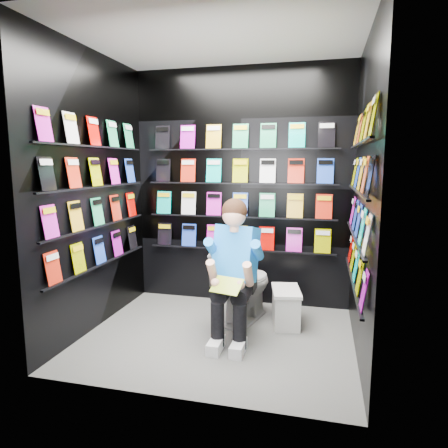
# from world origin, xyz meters

# --- Properties ---
(floor) EXTENTS (2.40, 2.40, 0.00)m
(floor) POSITION_xyz_m (0.00, 0.00, 0.00)
(floor) COLOR #5E5E5C
(floor) RESTS_ON ground
(ceiling) EXTENTS (2.40, 2.40, 0.00)m
(ceiling) POSITION_xyz_m (0.00, 0.00, 2.60)
(ceiling) COLOR white
(ceiling) RESTS_ON floor
(wall_back) EXTENTS (2.40, 0.04, 2.60)m
(wall_back) POSITION_xyz_m (0.00, 1.00, 1.30)
(wall_back) COLOR black
(wall_back) RESTS_ON floor
(wall_front) EXTENTS (2.40, 0.04, 2.60)m
(wall_front) POSITION_xyz_m (0.00, -1.00, 1.30)
(wall_front) COLOR black
(wall_front) RESTS_ON floor
(wall_left) EXTENTS (0.04, 2.00, 2.60)m
(wall_left) POSITION_xyz_m (-1.20, 0.00, 1.30)
(wall_left) COLOR black
(wall_left) RESTS_ON floor
(wall_right) EXTENTS (0.04, 2.00, 2.60)m
(wall_right) POSITION_xyz_m (1.20, 0.00, 1.30)
(wall_right) COLOR black
(wall_right) RESTS_ON floor
(comics_back) EXTENTS (2.10, 0.06, 1.37)m
(comics_back) POSITION_xyz_m (0.00, 0.97, 1.31)
(comics_back) COLOR red
(comics_back) RESTS_ON wall_back
(comics_left) EXTENTS (0.06, 1.70, 1.37)m
(comics_left) POSITION_xyz_m (-1.17, 0.00, 1.31)
(comics_left) COLOR red
(comics_left) RESTS_ON wall_left
(comics_right) EXTENTS (0.06, 1.70, 1.37)m
(comics_right) POSITION_xyz_m (1.17, 0.00, 1.31)
(comics_right) COLOR red
(comics_right) RESTS_ON wall_right
(toilet) EXTENTS (0.59, 0.83, 0.73)m
(toilet) POSITION_xyz_m (0.15, 0.46, 0.37)
(toilet) COLOR white
(toilet) RESTS_ON floor
(longbox) EXTENTS (0.31, 0.47, 0.33)m
(longbox) POSITION_xyz_m (0.57, 0.44, 0.16)
(longbox) COLOR silver
(longbox) RESTS_ON floor
(longbox_lid) EXTENTS (0.34, 0.50, 0.03)m
(longbox_lid) POSITION_xyz_m (0.57, 0.44, 0.34)
(longbox_lid) COLOR silver
(longbox_lid) RESTS_ON longbox
(reader) EXTENTS (0.67, 0.84, 1.36)m
(reader) POSITION_xyz_m (0.15, 0.08, 0.76)
(reader) COLOR #1C7DE8
(reader) RESTS_ON toilet
(held_comic) EXTENTS (0.28, 0.21, 0.11)m
(held_comic) POSITION_xyz_m (0.15, -0.27, 0.58)
(held_comic) COLOR green
(held_comic) RESTS_ON reader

